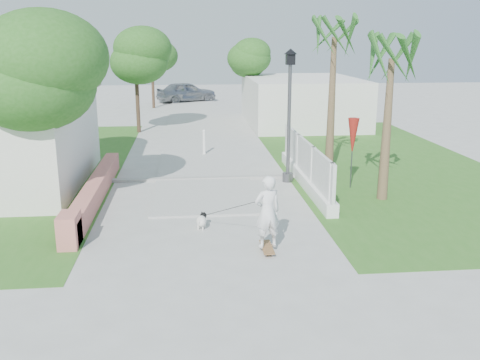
{
  "coord_description": "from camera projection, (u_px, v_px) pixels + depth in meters",
  "views": [
    {
      "loc": [
        -0.47,
        -11.95,
        4.77
      ],
      "look_at": [
        0.89,
        1.75,
        1.1
      ],
      "focal_mm": 40.0,
      "sensor_mm": 36.0,
      "label": 1
    }
  ],
  "objects": [
    {
      "name": "tree_path_right",
      "position": [
        249.0,
        60.0,
        31.38
      ],
      "size": [
        3.0,
        3.0,
        4.79
      ],
      "color": "#4C3826",
      "rests_on": "ground"
    },
    {
      "name": "building_right",
      "position": [
        301.0,
        101.0,
        30.31
      ],
      "size": [
        6.0,
        8.0,
        2.6
      ],
      "primitive_type": "cube",
      "color": "silver",
      "rests_on": "ground"
    },
    {
      "name": "tree_left_mid",
      "position": [
        49.0,
        74.0,
        19.5
      ],
      "size": [
        3.2,
        3.2,
        4.85
      ],
      "color": "#4C3826",
      "rests_on": "ground"
    },
    {
      "name": "skateboarder",
      "position": [
        234.0,
        210.0,
        12.84
      ],
      "size": [
        1.81,
        2.31,
        1.8
      ],
      "rotation": [
        0.0,
        0.0,
        3.39
      ],
      "color": "olive",
      "rests_on": "ground"
    },
    {
      "name": "dog",
      "position": [
        202.0,
        220.0,
        13.77
      ],
      "size": [
        0.37,
        0.57,
        0.4
      ],
      "rotation": [
        0.0,
        0.0,
        -0.28
      ],
      "color": "white",
      "rests_on": "ground"
    },
    {
      "name": "street_lamp",
      "position": [
        289.0,
        111.0,
        17.7
      ],
      "size": [
        0.44,
        0.44,
        4.44
      ],
      "color": "#59595E",
      "rests_on": "ground"
    },
    {
      "name": "tree_path_far",
      "position": [
        152.0,
        52.0,
        36.5
      ],
      "size": [
        3.2,
        3.2,
        5.17
      ],
      "color": "#4C3826",
      "rests_on": "ground"
    },
    {
      "name": "patio_umbrella",
      "position": [
        353.0,
        137.0,
        17.11
      ],
      "size": [
        0.36,
        0.36,
        2.3
      ],
      "color": "#59595E",
      "rests_on": "ground"
    },
    {
      "name": "curb",
      "position": [
        203.0,
        178.0,
        18.52
      ],
      "size": [
        6.5,
        0.25,
        0.1
      ],
      "primitive_type": "cube",
      "color": "#999993",
      "rests_on": "ground"
    },
    {
      "name": "palm_near",
      "position": [
        391.0,
        67.0,
        15.34
      ],
      "size": [
        1.8,
        1.8,
        4.7
      ],
      "color": "brown",
      "rests_on": "ground"
    },
    {
      "name": "tree_left_near",
      "position": [
        35.0,
        75.0,
        14.22
      ],
      "size": [
        3.6,
        3.6,
        5.28
      ],
      "color": "#4C3826",
      "rests_on": "ground"
    },
    {
      "name": "bollard",
      "position": [
        204.0,
        142.0,
        22.25
      ],
      "size": [
        0.14,
        0.14,
        1.09
      ],
      "color": "white",
      "rests_on": "ground"
    },
    {
      "name": "path_strip",
      "position": [
        195.0,
        120.0,
        31.99
      ],
      "size": [
        3.2,
        36.0,
        0.06
      ],
      "primitive_type": "cube",
      "color": "#B7B7B2",
      "rests_on": "ground"
    },
    {
      "name": "grass_left",
      "position": [
        12.0,
        171.0,
        19.79
      ],
      "size": [
        8.0,
        20.0,
        0.01
      ],
      "primitive_type": "cube",
      "color": "#326921",
      "rests_on": "ground"
    },
    {
      "name": "lattice_fence",
      "position": [
        305.0,
        169.0,
        17.76
      ],
      "size": [
        0.35,
        7.0,
        1.5
      ],
      "color": "white",
      "rests_on": "ground"
    },
    {
      "name": "palm_far",
      "position": [
        334.0,
        46.0,
        18.3
      ],
      "size": [
        1.8,
        1.8,
        5.3
      ],
      "color": "brown",
      "rests_on": "ground"
    },
    {
      "name": "tree_path_left",
      "position": [
        136.0,
        57.0,
        26.86
      ],
      "size": [
        3.4,
        3.4,
        5.23
      ],
      "color": "#4C3826",
      "rests_on": "ground"
    },
    {
      "name": "ground",
      "position": [
        210.0,
        244.0,
        12.77
      ],
      "size": [
        90.0,
        90.0,
        0.0
      ],
      "primitive_type": "plane",
      "color": "#B7B7B2",
      "rests_on": "ground"
    },
    {
      "name": "grass_right",
      "position": [
        378.0,
        162.0,
        21.12
      ],
      "size": [
        8.0,
        20.0,
        0.01
      ],
      "primitive_type": "cube",
      "color": "#326921",
      "rests_on": "ground"
    },
    {
      "name": "parked_car",
      "position": [
        186.0,
        92.0,
        40.83
      ],
      "size": [
        4.86,
        3.45,
        1.54
      ],
      "primitive_type": "imported",
      "rotation": [
        0.0,
        0.0,
        1.98
      ],
      "color": "#B2B3BA",
      "rests_on": "ground"
    },
    {
      "name": "pink_wall",
      "position": [
        93.0,
        194.0,
        15.79
      ],
      "size": [
        0.45,
        8.2,
        0.8
      ],
      "color": "#C37464",
      "rests_on": "ground"
    }
  ]
}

